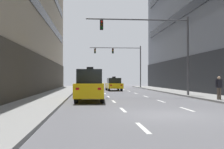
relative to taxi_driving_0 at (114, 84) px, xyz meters
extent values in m
plane|color=slate|center=(0.08, -23.75, -0.82)|extent=(120.00, 120.00, 0.00)
cube|color=gray|center=(-6.46, -23.75, -0.75)|extent=(3.18, 80.00, 0.14)
cube|color=silver|center=(-1.57, -26.75, -0.81)|extent=(0.16, 2.00, 0.01)
cube|color=silver|center=(-1.57, -21.75, -0.81)|extent=(0.16, 2.00, 0.01)
cube|color=silver|center=(-1.57, -16.75, -0.81)|extent=(0.16, 2.00, 0.01)
cube|color=silver|center=(-1.57, -11.75, -0.81)|extent=(0.16, 2.00, 0.01)
cube|color=silver|center=(-1.57, -6.75, -0.81)|extent=(0.16, 2.00, 0.01)
cube|color=silver|center=(-1.57, -1.75, -0.81)|extent=(0.16, 2.00, 0.01)
cube|color=silver|center=(-1.57, 3.25, -0.81)|extent=(0.16, 2.00, 0.01)
cube|color=silver|center=(-1.57, 8.25, -0.81)|extent=(0.16, 2.00, 0.01)
cube|color=silver|center=(1.73, -21.75, -0.81)|extent=(0.16, 2.00, 0.01)
cube|color=silver|center=(1.73, -16.75, -0.81)|extent=(0.16, 2.00, 0.01)
cube|color=silver|center=(1.73, -11.75, -0.81)|extent=(0.16, 2.00, 0.01)
cube|color=silver|center=(1.73, -6.75, -0.81)|extent=(0.16, 2.00, 0.01)
cube|color=silver|center=(1.73, -1.75, -0.81)|extent=(0.16, 2.00, 0.01)
cube|color=silver|center=(1.73, 3.25, -0.81)|extent=(0.16, 2.00, 0.01)
cube|color=silver|center=(1.73, 8.25, -0.81)|extent=(0.16, 2.00, 0.01)
cylinder|color=black|center=(-0.87, 1.37, -0.49)|extent=(0.25, 0.67, 0.66)
cylinder|color=black|center=(0.73, 1.44, -0.49)|extent=(0.25, 0.67, 0.66)
cylinder|color=black|center=(-0.74, -1.33, -0.49)|extent=(0.25, 0.67, 0.66)
cylinder|color=black|center=(0.86, -1.26, -0.49)|extent=(0.25, 0.67, 0.66)
cube|color=yellow|center=(0.00, 0.05, -0.16)|extent=(2.05, 4.49, 0.64)
cube|color=black|center=(0.01, -0.15, 0.50)|extent=(1.69, 1.98, 0.68)
cube|color=white|center=(-0.75, 2.19, -0.05)|extent=(0.20, 0.09, 0.14)
cube|color=red|center=(-0.54, -2.14, -0.05)|extent=(0.20, 0.09, 0.14)
cube|color=white|center=(0.54, 2.25, -0.05)|extent=(0.20, 0.09, 0.14)
cube|color=red|center=(0.74, -2.08, -0.05)|extent=(0.20, 0.09, 0.14)
cube|color=black|center=(0.01, -0.15, 0.93)|extent=(0.45, 0.22, 0.18)
cylinder|color=black|center=(-3.89, -9.68, -0.47)|extent=(0.26, 0.70, 0.69)
cylinder|color=black|center=(-2.21, -9.74, -0.47)|extent=(0.26, 0.70, 0.69)
cylinder|color=black|center=(-3.99, -12.51, -0.47)|extent=(0.26, 0.70, 0.69)
cylinder|color=black|center=(-2.31, -12.58, -0.47)|extent=(0.26, 0.70, 0.69)
cube|color=#474C51|center=(-3.10, -11.13, -0.13)|extent=(2.10, 4.69, 0.67)
cube|color=black|center=(-3.11, -11.34, 0.56)|extent=(1.75, 2.06, 0.71)
cube|color=white|center=(-3.69, -8.83, -0.02)|extent=(0.21, 0.09, 0.15)
cube|color=red|center=(-3.86, -13.37, -0.02)|extent=(0.21, 0.09, 0.15)
cube|color=white|center=(-2.34, -8.88, -0.02)|extent=(0.21, 0.09, 0.15)
cube|color=red|center=(-2.51, -13.42, -0.02)|extent=(0.21, 0.09, 0.15)
cylinder|color=black|center=(-3.94, -15.23, -0.48)|extent=(0.26, 0.69, 0.68)
cylinder|color=black|center=(-2.30, -15.31, -0.48)|extent=(0.26, 0.69, 0.68)
cylinder|color=black|center=(-4.08, -18.00, -0.48)|extent=(0.26, 0.69, 0.68)
cylinder|color=black|center=(-2.44, -18.08, -0.48)|extent=(0.26, 0.69, 0.68)
cube|color=yellow|center=(-3.19, -16.66, -0.02)|extent=(2.11, 4.60, 0.92)
cube|color=black|center=(-3.19, -16.66, 0.91)|extent=(1.77, 2.75, 0.92)
cube|color=white|center=(-3.74, -14.41, 0.15)|extent=(0.21, 0.09, 0.14)
cube|color=red|center=(-3.96, -18.84, 0.15)|extent=(0.21, 0.09, 0.14)
cube|color=white|center=(-2.42, -14.47, 0.15)|extent=(0.21, 0.09, 0.14)
cube|color=red|center=(-2.64, -18.90, 0.15)|extent=(0.21, 0.09, 0.14)
cube|color=black|center=(-3.19, -16.66, 1.46)|extent=(0.46, 0.23, 0.18)
cylinder|color=#4C4C51|center=(5.44, -12.07, 2.77)|extent=(0.18, 0.18, 6.89)
cylinder|color=#4C4C51|center=(0.96, -12.07, 5.88)|extent=(8.96, 0.12, 0.12)
cube|color=black|center=(-2.18, -12.07, 5.36)|extent=(0.28, 0.24, 0.84)
sphere|color=red|center=(-2.18, -12.21, 5.62)|extent=(0.17, 0.17, 0.17)
sphere|color=#523505|center=(-2.18, -12.21, 5.36)|extent=(0.17, 0.17, 0.17)
sphere|color=#073E10|center=(-2.18, -12.21, 5.10)|extent=(0.17, 0.17, 0.17)
cylinder|color=#4C4C51|center=(5.44, 9.84, 2.79)|extent=(0.18, 0.18, 6.94)
cylinder|color=#4C4C51|center=(1.19, 9.84, 5.89)|extent=(8.50, 0.12, 0.12)
cube|color=black|center=(0.76, 9.84, 5.37)|extent=(0.28, 0.24, 0.84)
sphere|color=#4B0704|center=(0.76, 9.70, 5.63)|extent=(0.17, 0.17, 0.17)
sphere|color=orange|center=(0.76, 9.70, 5.37)|extent=(0.17, 0.17, 0.17)
sphere|color=#073E10|center=(0.76, 9.70, 5.11)|extent=(0.17, 0.17, 0.17)
cube|color=black|center=(-2.21, 9.84, 5.37)|extent=(0.28, 0.24, 0.84)
sphere|color=#4B0704|center=(-2.21, 9.70, 5.63)|extent=(0.17, 0.17, 0.17)
sphere|color=orange|center=(-2.21, 9.70, 5.37)|extent=(0.17, 0.17, 0.17)
sphere|color=#073E10|center=(-2.21, 9.70, 5.11)|extent=(0.17, 0.17, 0.17)
cylinder|color=brown|center=(5.69, -17.42, -0.27)|extent=(0.13, 0.13, 0.81)
cylinder|color=brown|center=(5.52, -17.45, -0.27)|extent=(0.13, 0.13, 0.81)
cube|color=black|center=(5.60, -17.43, 0.42)|extent=(0.37, 0.25, 0.57)
sphere|color=#D8AD84|center=(5.60, -17.43, 0.81)|extent=(0.21, 0.21, 0.21)
cylinder|color=black|center=(5.82, -17.39, 0.44)|extent=(0.09, 0.09, 0.51)
cylinder|color=black|center=(5.39, -17.47, 0.44)|extent=(0.09, 0.09, 0.51)
camera|label=1|loc=(-3.31, -35.37, 0.76)|focal=43.75mm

